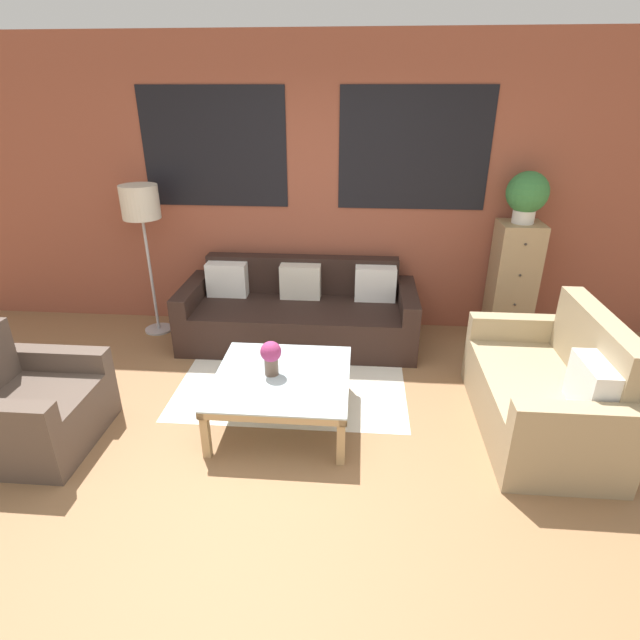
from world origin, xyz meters
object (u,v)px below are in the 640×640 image
at_px(armchair_corner, 29,408).
at_px(coffee_table, 282,382).
at_px(floor_lamp, 141,209).
at_px(drawer_cabinet, 512,283).
at_px(flower_vase, 271,356).
at_px(couch_dark, 299,314).
at_px(settee_vintage, 547,393).
at_px(potted_plant, 527,194).

height_order(armchair_corner, coffee_table, armchair_corner).
distance_m(floor_lamp, drawer_cabinet, 3.65).
relative_size(floor_lamp, flower_vase, 5.67).
distance_m(couch_dark, settee_vintage, 2.36).
xyz_separation_m(drawer_cabinet, flower_vase, (-2.12, -1.55, -0.05)).
height_order(potted_plant, flower_vase, potted_plant).
relative_size(floor_lamp, potted_plant, 3.22).
xyz_separation_m(couch_dark, flower_vase, (-0.04, -1.33, 0.26)).
xyz_separation_m(floor_lamp, flower_vase, (1.46, -1.43, -0.74)).
relative_size(coffee_table, floor_lamp, 0.66).
height_order(settee_vintage, armchair_corner, settee_vintage).
height_order(floor_lamp, drawer_cabinet, floor_lamp).
bearing_deg(armchair_corner, drawer_cabinet, 27.58).
height_order(coffee_table, floor_lamp, floor_lamp).
bearing_deg(armchair_corner, flower_vase, 14.19).
relative_size(settee_vintage, flower_vase, 5.40).
xyz_separation_m(floor_lamp, drawer_cabinet, (3.58, 0.12, -0.69)).
relative_size(armchair_corner, flower_vase, 3.23).
height_order(settee_vintage, floor_lamp, floor_lamp).
bearing_deg(coffee_table, potted_plant, 37.64).
distance_m(coffee_table, potted_plant, 2.80).
bearing_deg(settee_vintage, couch_dark, 146.23).
distance_m(couch_dark, armchair_corner, 2.44).
height_order(couch_dark, floor_lamp, floor_lamp).
distance_m(floor_lamp, flower_vase, 2.18).
bearing_deg(flower_vase, armchair_corner, -165.81).
bearing_deg(drawer_cabinet, flower_vase, -143.76).
distance_m(couch_dark, floor_lamp, 1.81).
xyz_separation_m(settee_vintage, floor_lamp, (-3.47, 1.41, 0.97)).
height_order(armchair_corner, potted_plant, potted_plant).
bearing_deg(couch_dark, settee_vintage, -33.77).
relative_size(couch_dark, drawer_cabinet, 1.91).
height_order(armchair_corner, floor_lamp, floor_lamp).
bearing_deg(flower_vase, couch_dark, 88.09).
bearing_deg(flower_vase, floor_lamp, 135.63).
xyz_separation_m(settee_vintage, drawer_cabinet, (0.11, 1.53, 0.28)).
relative_size(couch_dark, floor_lamp, 1.51).
distance_m(coffee_table, flower_vase, 0.22).
relative_size(armchair_corner, drawer_cabinet, 0.72).
bearing_deg(potted_plant, settee_vintage, -94.02).
height_order(floor_lamp, potted_plant, potted_plant).
xyz_separation_m(couch_dark, settee_vintage, (1.96, -1.31, 0.03)).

